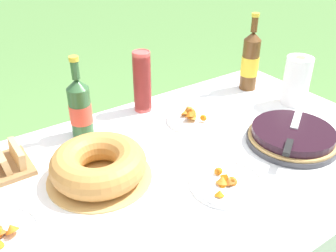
{
  "coord_description": "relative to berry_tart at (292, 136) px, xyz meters",
  "views": [
    {
      "loc": [
        -0.63,
        -0.81,
        1.48
      ],
      "look_at": [
        0.03,
        0.14,
        0.8
      ],
      "focal_mm": 40.0,
      "sensor_mm": 36.0,
      "label": 1
    }
  ],
  "objects": [
    {
      "name": "snack_plate_right",
      "position": [
        -0.19,
        0.33,
        -0.01
      ],
      "size": [
        0.22,
        0.22,
        0.06
      ],
      "color": "white",
      "rests_on": "tablecloth"
    },
    {
      "name": "garden_table",
      "position": [
        -0.39,
        0.13,
        -0.1
      ],
      "size": [
        1.58,
        0.95,
        0.74
      ],
      "color": "brown",
      "rests_on": "ground_plane"
    },
    {
      "name": "cup_stack",
      "position": [
        -0.31,
        0.52,
        0.1
      ],
      "size": [
        0.07,
        0.07,
        0.25
      ],
      "color": "#E04C47",
      "rests_on": "tablecloth"
    },
    {
      "name": "berry_tart",
      "position": [
        0.0,
        0.0,
        0.0
      ],
      "size": [
        0.32,
        0.32,
        0.06
      ],
      "color": "#38383D",
      "rests_on": "tablecloth"
    },
    {
      "name": "bundt_cake",
      "position": [
        -0.66,
        0.21,
        0.02
      ],
      "size": [
        0.33,
        0.33,
        0.1
      ],
      "color": "tan",
      "rests_on": "tablecloth"
    },
    {
      "name": "paper_towel_roll",
      "position": [
        0.26,
        0.21,
        0.08
      ],
      "size": [
        0.11,
        0.11,
        0.21
      ],
      "color": "white",
      "rests_on": "tablecloth"
    },
    {
      "name": "cider_bottle_green",
      "position": [
        -0.6,
        0.48,
        0.09
      ],
      "size": [
        0.08,
        0.08,
        0.31
      ],
      "color": "#2D562D",
      "rests_on": "tablecloth"
    },
    {
      "name": "tablecloth",
      "position": [
        -0.39,
        0.13,
        -0.04
      ],
      "size": [
        1.59,
        0.96,
        0.1
      ],
      "color": "white",
      "rests_on": "garden_table"
    },
    {
      "name": "snack_plate_near",
      "position": [
        -0.36,
        -0.05,
        -0.02
      ],
      "size": [
        0.23,
        0.23,
        0.05
      ],
      "color": "white",
      "rests_on": "tablecloth"
    },
    {
      "name": "cider_bottle_amber",
      "position": [
        0.21,
        0.43,
        0.11
      ],
      "size": [
        0.08,
        0.08,
        0.35
      ],
      "color": "brown",
      "rests_on": "tablecloth"
    },
    {
      "name": "serving_knife",
      "position": [
        -0.02,
        -0.02,
        0.04
      ],
      "size": [
        0.33,
        0.22,
        0.01
      ],
      "rotation": [
        0.0,
        0.0,
        0.55
      ],
      "color": "silver",
      "rests_on": "berry_tart"
    }
  ]
}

